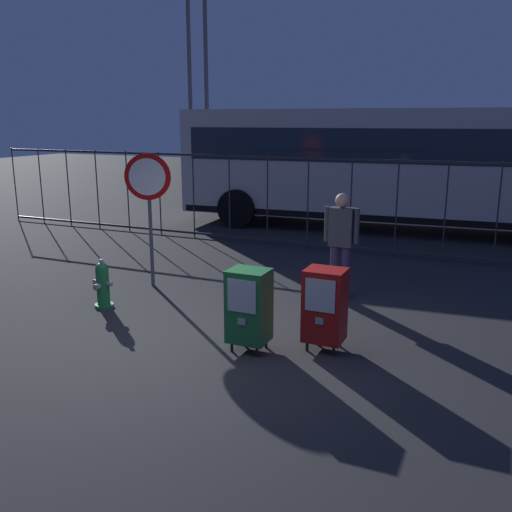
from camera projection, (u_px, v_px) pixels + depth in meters
name	position (u px, v px, depth m)	size (l,w,h in m)	color
ground_plane	(196.00, 343.00, 7.10)	(60.00, 60.00, 0.00)	#262628
fire_hydrant	(103.00, 285.00, 8.38)	(0.33, 0.32, 0.75)	#1E7238
newspaper_box_primary	(249.00, 306.00, 6.77)	(0.48, 0.42, 1.02)	black
newspaper_box_secondary	(325.00, 305.00, 6.79)	(0.48, 0.42, 1.02)	black
stop_sign	(148.00, 192.00, 9.16)	(0.71, 0.31, 2.23)	#4C4F54
pedestrian	(341.00, 240.00, 8.65)	(0.55, 0.22, 1.67)	#382D51
fence_barrier	(329.00, 203.00, 11.90)	(18.03, 0.04, 2.00)	#2D2D33
bus_near	(390.00, 162.00, 14.14)	(10.65, 3.36, 3.00)	beige
street_light_near_left	(189.00, 61.00, 19.61)	(0.32, 0.32, 8.29)	#4C4F54
street_light_near_right	(206.00, 63.00, 18.77)	(0.32, 0.32, 8.00)	#4C4F54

